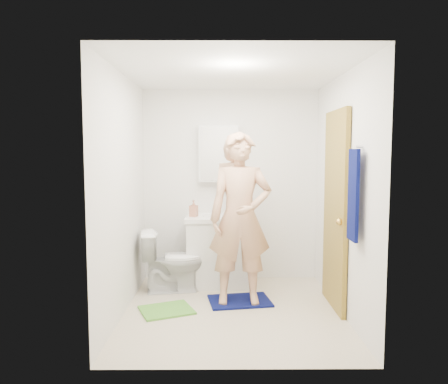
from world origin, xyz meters
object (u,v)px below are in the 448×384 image
(towel, at_px, (353,195))
(toilet, at_px, (173,261))
(toothbrush_cup, at_px, (234,211))
(soap_dispenser, at_px, (194,208))
(man, at_px, (240,218))
(vanity_cabinet, at_px, (219,252))
(medicine_cabinet, at_px, (219,154))

(towel, distance_m, toilet, 2.29)
(toothbrush_cup, bearing_deg, soap_dispenser, -159.43)
(towel, bearing_deg, toilet, 144.44)
(towel, relative_size, soap_dispenser, 4.07)
(man, bearing_deg, toilet, 148.61)
(vanity_cabinet, distance_m, toilet, 0.60)
(medicine_cabinet, distance_m, man, 1.16)
(vanity_cabinet, bearing_deg, toothbrush_cup, 34.82)
(toilet, distance_m, toothbrush_cup, 0.99)
(vanity_cabinet, bearing_deg, soap_dispenser, -170.49)
(man, bearing_deg, towel, -41.64)
(vanity_cabinet, relative_size, toothbrush_cup, 6.97)
(medicine_cabinet, distance_m, soap_dispenser, 0.77)
(towel, height_order, man, man)
(soap_dispenser, distance_m, man, 0.84)
(toilet, bearing_deg, man, -128.16)
(towel, bearing_deg, vanity_cabinet, 128.47)
(vanity_cabinet, bearing_deg, medicine_cabinet, 90.00)
(vanity_cabinet, relative_size, medicine_cabinet, 1.14)
(man, bearing_deg, soap_dispenser, 127.76)
(toilet, bearing_deg, toothbrush_cup, -70.38)
(toilet, bearing_deg, soap_dispenser, -57.52)
(toothbrush_cup, bearing_deg, toilet, -151.80)
(towel, xyz_separation_m, toothbrush_cup, (-0.99, 1.62, -0.35))
(toilet, distance_m, soap_dispenser, 0.67)
(soap_dispenser, distance_m, toothbrush_cup, 0.53)
(soap_dispenser, bearing_deg, toilet, -138.95)
(toilet, height_order, soap_dispenser, soap_dispenser)
(vanity_cabinet, height_order, toothbrush_cup, toothbrush_cup)
(vanity_cabinet, bearing_deg, man, -71.53)
(medicine_cabinet, relative_size, soap_dispenser, 3.56)
(toothbrush_cup, bearing_deg, man, -87.43)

